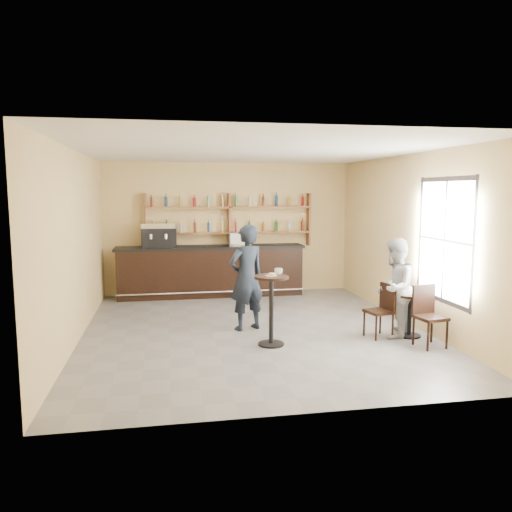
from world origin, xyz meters
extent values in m
plane|color=slate|center=(0.00, 0.00, 0.00)|extent=(7.00, 7.00, 0.00)
plane|color=white|center=(0.00, 0.00, 3.20)|extent=(7.00, 7.00, 0.00)
plane|color=#DABB7C|center=(0.00, 3.50, 1.60)|extent=(7.00, 0.00, 7.00)
plane|color=#DABB7C|center=(0.00, -3.50, 1.60)|extent=(7.00, 0.00, 7.00)
plane|color=#DABB7C|center=(-3.00, 0.00, 1.60)|extent=(0.00, 7.00, 7.00)
plane|color=#DABB7C|center=(3.00, 0.00, 1.60)|extent=(0.00, 7.00, 7.00)
plane|color=white|center=(2.99, -1.20, 1.70)|extent=(0.00, 2.00, 2.00)
cube|color=white|center=(0.14, -0.93, 1.15)|extent=(0.20, 0.20, 0.00)
torus|color=#CB874A|center=(0.15, -0.94, 1.18)|extent=(0.16, 0.16, 0.04)
imported|color=white|center=(0.28, -0.83, 1.20)|extent=(0.17, 0.17, 0.10)
imported|color=black|center=(-0.11, 0.07, 0.96)|extent=(0.82, 0.69, 1.91)
imported|color=white|center=(2.65, -0.87, 0.81)|extent=(0.10, 0.10, 0.09)
imported|color=#A1A2A6|center=(2.32, -0.82, 0.85)|extent=(1.01, 1.05, 1.71)
camera|label=1|loc=(-1.50, -8.68, 2.49)|focal=35.00mm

